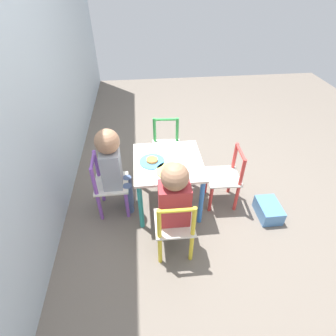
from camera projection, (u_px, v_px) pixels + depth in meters
ground_plane at (168, 203)px, 2.27m from camera, size 6.00×6.00×0.00m
house_wall at (2, 45)px, 1.38m from camera, size 6.00×0.06×2.60m
kids_table at (168, 169)px, 2.03m from camera, size 0.52×0.52×0.46m
chair_yellow at (175, 227)px, 1.74m from camera, size 0.26×0.26×0.52m
chair_purple at (109, 185)px, 2.06m from camera, size 0.26×0.26×0.52m
chair_red at (225, 178)px, 2.13m from camera, size 0.27×0.27×0.52m
chair_green at (166, 148)px, 2.47m from camera, size 0.28×0.28×0.52m
child_left at (174, 200)px, 1.67m from camera, size 0.22×0.20×0.75m
child_back at (113, 164)px, 1.94m from camera, size 0.20×0.23×0.75m
plate_left at (170, 170)px, 1.88m from camera, size 0.20×0.20×0.03m
plate_back at (152, 161)px, 1.97m from camera, size 0.19×0.19×0.03m
storage_bin at (268, 210)px, 2.12m from camera, size 0.24×0.17×0.12m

